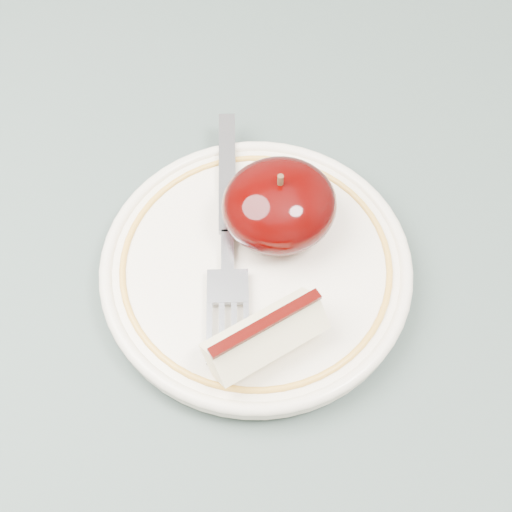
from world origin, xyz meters
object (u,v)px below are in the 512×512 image
object	(u,v)px
apple_half	(279,205)
fork	(228,234)
plate	(256,267)
table	(219,417)

from	to	relation	value
apple_half	fork	world-z (taller)	apple_half
plate	fork	world-z (taller)	fork
table	apple_half	world-z (taller)	apple_half
table	fork	bearing A→B (deg)	66.45
plate	fork	xyz separation A→B (m)	(-0.01, 0.03, 0.01)
table	apple_half	size ratio (longest dim) A/B	11.63
table	plate	size ratio (longest dim) A/B	4.28
apple_half	fork	size ratio (longest dim) A/B	0.39
fork	table	bearing A→B (deg)	173.41
plate	fork	size ratio (longest dim) A/B	1.07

